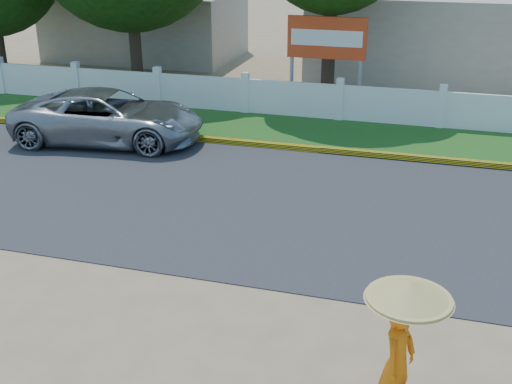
{
  "coord_description": "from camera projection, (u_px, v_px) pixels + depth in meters",
  "views": [
    {
      "loc": [
        2.83,
        -7.83,
        5.59
      ],
      "look_at": [
        0.0,
        2.0,
        1.3
      ],
      "focal_mm": 45.0,
      "sensor_mm": 36.0,
      "label": 1
    }
  ],
  "objects": [
    {
      "name": "monk_with_parasol",
      "position": [
        403.0,
        329.0,
        7.48
      ],
      "size": [
        1.03,
        1.03,
        1.87
      ],
      "color": "orange",
      "rests_on": "ground"
    },
    {
      "name": "curb",
      "position": [
        319.0,
        150.0,
        16.92
      ],
      "size": [
        40.0,
        0.18,
        0.16
      ],
      "primitive_type": "cube",
      "color": "yellow",
      "rests_on": "ground"
    },
    {
      "name": "building_far",
      "position": [
        147.0,
        25.0,
        28.67
      ],
      "size": [
        8.0,
        5.0,
        2.8
      ],
      "primitive_type": "cube",
      "color": "#B7AD99",
      "rests_on": "ground"
    },
    {
      "name": "ground",
      "position": [
        220.0,
        319.0,
        9.82
      ],
      "size": [
        120.0,
        120.0,
        0.0
      ],
      "primitive_type": "plane",
      "color": "#9E8460",
      "rests_on": "ground"
    },
    {
      "name": "fence",
      "position": [
        339.0,
        103.0,
        19.53
      ],
      "size": [
        40.0,
        0.1,
        1.1
      ],
      "primitive_type": "cube",
      "color": "silver",
      "rests_on": "ground"
    },
    {
      "name": "road",
      "position": [
        288.0,
        204.0,
        13.8
      ],
      "size": [
        60.0,
        7.0,
        0.02
      ],
      "primitive_type": "cube",
      "color": "#38383A",
      "rests_on": "ground"
    },
    {
      "name": "vehicle",
      "position": [
        108.0,
        117.0,
        17.51
      ],
      "size": [
        5.4,
        2.98,
        1.43
      ],
      "primitive_type": "imported",
      "rotation": [
        0.0,
        0.0,
        1.69
      ],
      "color": "#919598",
      "rests_on": "ground"
    },
    {
      "name": "grass_verge",
      "position": [
        330.0,
        133.0,
        18.45
      ],
      "size": [
        60.0,
        3.5,
        0.03
      ],
      "primitive_type": "cube",
      "color": "#2D601E",
      "rests_on": "ground"
    },
    {
      "name": "building_near",
      "position": [
        448.0,
        37.0,
        24.39
      ],
      "size": [
        10.0,
        6.0,
        3.2
      ],
      "primitive_type": "cube",
      "color": "#B7AD99",
      "rests_on": "ground"
    },
    {
      "name": "billboard",
      "position": [
        327.0,
        43.0,
        20.06
      ],
      "size": [
        2.5,
        0.13,
        2.95
      ],
      "color": "gray",
      "rests_on": "ground"
    }
  ]
}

